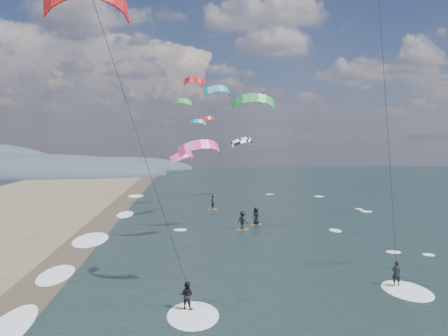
{
  "coord_description": "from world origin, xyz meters",
  "views": [
    {
      "loc": [
        -3.02,
        -17.09,
        8.8
      ],
      "look_at": [
        -1.0,
        12.0,
        7.0
      ],
      "focal_mm": 40.0,
      "sensor_mm": 36.0,
      "label": 1
    }
  ],
  "objects": [
    {
      "name": "wet_sand_strip",
      "position": [
        -12.0,
        10.0,
        0.0
      ],
      "size": [
        3.0,
        240.0,
        0.0
      ],
      "primitive_type": "cube",
      "color": "#382D23",
      "rests_on": "ground"
    },
    {
      "name": "kitesurfer_near_a",
      "position": [
        6.1,
        6.3,
        14.58
      ],
      "size": [
        7.52,
        9.08,
        19.72
      ],
      "color": "#BA6920",
      "rests_on": "ground"
    },
    {
      "name": "shoreline_surf",
      "position": [
        -10.8,
        14.75,
        0.0
      ],
      "size": [
        2.4,
        79.4,
        0.11
      ],
      "color": "white",
      "rests_on": "ground"
    },
    {
      "name": "far_kitesurfers",
      "position": [
        2.13,
        33.25,
        0.88
      ],
      "size": [
        5.02,
        14.53,
        1.76
      ],
      "color": "#BA6920",
      "rests_on": "ground"
    },
    {
      "name": "kitesurfer_near_b",
      "position": [
        -5.39,
        3.83,
        9.39
      ],
      "size": [
        6.79,
        8.44,
        15.21
      ],
      "color": "#BA6920",
      "rests_on": "ground"
    },
    {
      "name": "bg_kite_field",
      "position": [
        0.05,
        50.2,
        11.47
      ],
      "size": [
        13.48,
        68.8,
        10.68
      ],
      "color": "teal",
      "rests_on": "ground"
    },
    {
      "name": "coastal_hills",
      "position": [
        -44.84,
        107.86,
        0.0
      ],
      "size": [
        80.0,
        41.0,
        15.0
      ],
      "color": "#3D4756",
      "rests_on": "ground"
    }
  ]
}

